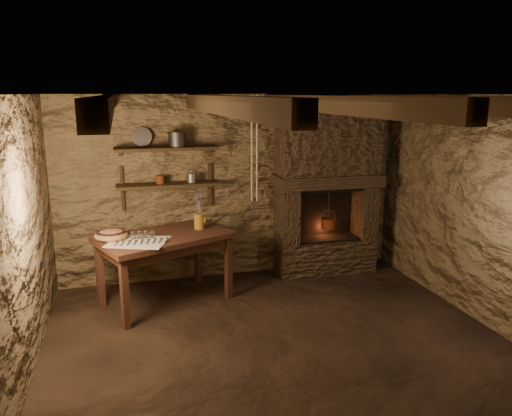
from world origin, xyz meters
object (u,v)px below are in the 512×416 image
object	(u,v)px
wooden_bowl	(111,235)
iron_stockpot	(177,140)
red_pot	(328,223)
work_table	(165,266)
stoneware_jug	(199,214)

from	to	relation	value
wooden_bowl	iron_stockpot	bearing A→B (deg)	36.28
wooden_bowl	iron_stockpot	distance (m)	1.42
iron_stockpot	red_pot	xyz separation A→B (m)	(1.98, -0.12, -1.15)
red_pot	wooden_bowl	bearing A→B (deg)	-170.06
work_table	stoneware_jug	size ratio (longest dim) A/B	3.92
work_table	iron_stockpot	distance (m)	1.54
stoneware_jug	iron_stockpot	distance (m)	0.96
wooden_bowl	iron_stockpot	xyz separation A→B (m)	(0.83, 0.61, 0.98)
wooden_bowl	red_pot	size ratio (longest dim) A/B	0.69
work_table	red_pot	bearing A→B (deg)	-10.88
stoneware_jug	red_pot	distance (m)	1.85
wooden_bowl	red_pot	distance (m)	2.86
work_table	stoneware_jug	bearing A→B (deg)	-3.45
stoneware_jug	wooden_bowl	size ratio (longest dim) A/B	1.14
red_pot	stoneware_jug	bearing A→B (deg)	-170.00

